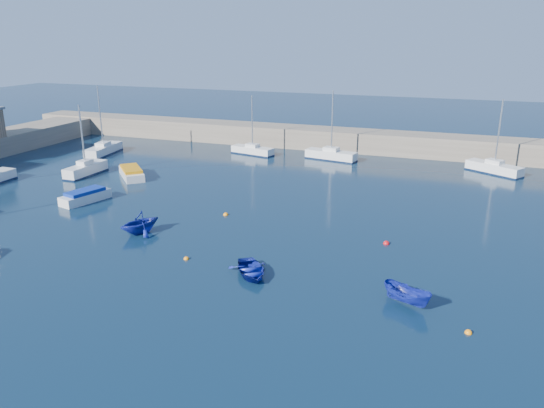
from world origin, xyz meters
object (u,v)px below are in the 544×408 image
(sailboat_5, at_px, (252,150))
(dinghy_center, at_px, (251,270))
(sailboat_7, at_px, (494,168))
(sailboat_4, at_px, (104,149))
(motorboat_2, at_px, (131,173))
(sailboat_3, at_px, (86,169))
(dinghy_right, at_px, (407,295))
(motorboat_1, at_px, (85,196))
(dinghy_left, at_px, (140,222))
(sailboat_6, at_px, (331,155))

(sailboat_5, relative_size, dinghy_center, 2.12)
(sailboat_5, xyz_separation_m, sailboat_7, (28.33, 0.24, 0.07))
(sailboat_4, distance_m, motorboat_2, 12.95)
(sailboat_5, xyz_separation_m, dinghy_center, (13.09, -32.59, -0.18))
(sailboat_3, xyz_separation_m, sailboat_5, (13.08, 15.59, -0.11))
(sailboat_5, xyz_separation_m, dinghy_right, (22.77, -33.08, 0.05))
(dinghy_right, bearing_deg, motorboat_1, 98.62)
(sailboat_3, distance_m, sailboat_7, 44.33)
(sailboat_4, distance_m, motorboat_1, 20.28)
(dinghy_left, bearing_deg, dinghy_center, 4.49)
(sailboat_3, relative_size, motorboat_2, 1.47)
(sailboat_4, xyz_separation_m, dinghy_right, (40.47, -26.71, -0.02))
(motorboat_1, bearing_deg, dinghy_left, -13.87)
(motorboat_1, distance_m, dinghy_left, 10.47)
(sailboat_3, distance_m, dinghy_center, 31.20)
(dinghy_right, bearing_deg, sailboat_7, 17.09)
(sailboat_4, height_order, dinghy_center, sailboat_4)
(sailboat_5, relative_size, sailboat_6, 0.89)
(motorboat_2, bearing_deg, sailboat_7, -21.01)
(motorboat_1, xyz_separation_m, dinghy_right, (29.61, -9.59, 0.05))
(sailboat_6, height_order, dinghy_right, sailboat_6)
(motorboat_2, distance_m, dinghy_right, 35.68)
(sailboat_3, relative_size, sailboat_6, 0.91)
(motorboat_1, distance_m, dinghy_right, 31.12)
(motorboat_1, xyz_separation_m, dinghy_left, (9.13, -5.10, 0.34))
(sailboat_7, distance_m, dinghy_right, 33.78)
(motorboat_2, bearing_deg, sailboat_3, 145.24)
(sailboat_5, distance_m, dinghy_center, 35.12)
(sailboat_4, height_order, dinghy_right, sailboat_4)
(sailboat_4, height_order, sailboat_6, sailboat_4)
(sailboat_5, distance_m, dinghy_left, 28.69)
(sailboat_3, distance_m, dinghy_right, 39.89)
(dinghy_center, relative_size, dinghy_right, 1.15)
(sailboat_4, xyz_separation_m, sailboat_6, (27.72, 6.91, -0.00))
(motorboat_2, distance_m, dinghy_center, 27.49)
(sailboat_4, bearing_deg, sailboat_6, 7.28)
(sailboat_5, bearing_deg, motorboat_2, 164.59)
(sailboat_4, distance_m, sailboat_6, 28.57)
(sailboat_6, height_order, sailboat_7, sailboat_6)
(sailboat_5, relative_size, motorboat_2, 1.44)
(sailboat_5, bearing_deg, sailboat_3, 152.59)
(sailboat_7, height_order, dinghy_center, sailboat_7)
(sailboat_4, relative_size, motorboat_2, 1.66)
(sailboat_5, bearing_deg, sailboat_7, -76.94)
(sailboat_5, xyz_separation_m, dinghy_left, (2.30, -28.59, 0.33))
(motorboat_1, bearing_deg, dinghy_right, -2.62)
(sailboat_3, distance_m, sailboat_4, 10.31)
(sailboat_4, bearing_deg, sailboat_7, 1.45)
(sailboat_3, distance_m, sailboat_5, 20.35)
(motorboat_1, height_order, dinghy_left, dinghy_left)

